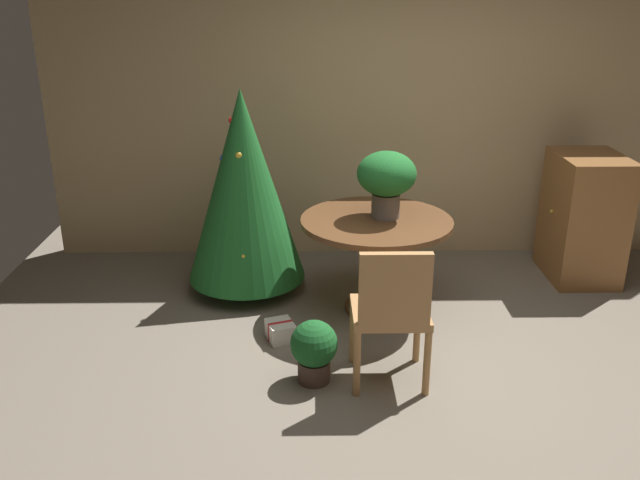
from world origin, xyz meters
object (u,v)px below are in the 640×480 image
Objects in this scene: flower_vase at (387,177)px; gift_box_cream at (281,331)px; round_dining_table at (376,244)px; wooden_cabinet at (583,217)px; holiday_tree at (244,187)px; wooden_chair_near at (392,309)px; potted_plant at (314,349)px.

flower_vase is 1.32m from gift_box_cream.
wooden_cabinet is (1.77, 0.61, -0.01)m from round_dining_table.
holiday_tree is 6.51× the size of gift_box_cream.
wooden_cabinet is at bearing 19.05° from round_dining_table.
round_dining_table is at bearing -160.95° from wooden_cabinet.
potted_plant is (-0.46, 0.05, -0.29)m from wooden_chair_near.
wooden_chair_near is 0.55m from potted_plant.
round_dining_table is at bearing 90.00° from wooden_chair_near.
gift_box_cream is at bearing -146.86° from flower_vase.
round_dining_table reaches higher than gift_box_cream.
holiday_tree is at bearing 158.69° from round_dining_table.
wooden_cabinet is 2.75m from potted_plant.
wooden_chair_near is at bearing -39.28° from gift_box_cream.
wooden_cabinet is at bearing 18.48° from flower_vase.
potted_plant reaches higher than gift_box_cream.
round_dining_table is 1.20× the size of wooden_chair_near.
holiday_tree is 1.19m from gift_box_cream.
potted_plant is at bearing -115.46° from round_dining_table.
holiday_tree is at bearing -175.34° from wooden_cabinet.
gift_box_cream is (0.30, -0.84, -0.80)m from holiday_tree.
wooden_chair_near is (-0.07, -1.06, -0.51)m from flower_vase.
round_dining_table is at bearing -21.31° from holiday_tree.
wooden_chair_near is at bearing -54.84° from holiday_tree.
flower_vase is 1.96× the size of gift_box_cream.
flower_vase reaches higher than wooden_cabinet.
round_dining_table is 4.47× the size of gift_box_cream.
flower_vase is at bearing 86.40° from wooden_chair_near.
wooden_cabinet is (1.70, 0.57, -0.51)m from flower_vase.
gift_box_cream is (-0.69, 0.56, -0.45)m from wooden_chair_near.
wooden_chair_near is at bearing -90.00° from round_dining_table.
round_dining_table is at bearing -147.95° from flower_vase.
round_dining_table is 1.06× the size of wooden_cabinet.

